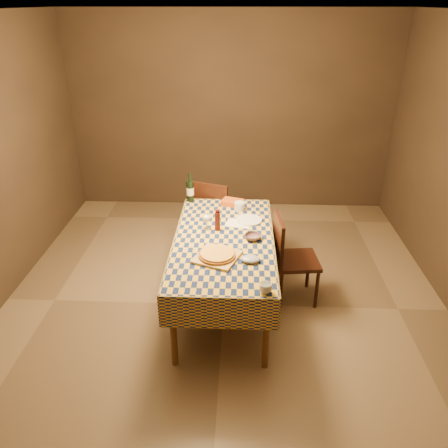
{
  "coord_description": "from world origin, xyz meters",
  "views": [
    {
      "loc": [
        0.15,
        -3.59,
        2.77
      ],
      "look_at": [
        0.0,
        0.05,
        0.9
      ],
      "focal_mm": 35.0,
      "sensor_mm": 36.0,
      "label": 1
    }
  ],
  "objects_px": {
    "bowl": "(253,237)",
    "pizza": "(217,254)",
    "dining_table": "(224,246)",
    "white_plate": "(249,220)",
    "chair_far": "(215,212)",
    "chair_right": "(289,255)",
    "wine_bottle": "(190,191)",
    "cutting_board": "(217,257)"
  },
  "relations": [
    {
      "from": "wine_bottle",
      "to": "bowl",
      "type": "bearing_deg",
      "value": -51.55
    },
    {
      "from": "white_plate",
      "to": "pizza",
      "type": "bearing_deg",
      "value": -111.08
    },
    {
      "from": "pizza",
      "to": "white_plate",
      "type": "relative_size",
      "value": 1.59
    },
    {
      "from": "bowl",
      "to": "wine_bottle",
      "type": "distance_m",
      "value": 1.1
    },
    {
      "from": "white_plate",
      "to": "chair_far",
      "type": "bearing_deg",
      "value": 119.7
    },
    {
      "from": "dining_table",
      "to": "pizza",
      "type": "relative_size",
      "value": 4.4
    },
    {
      "from": "dining_table",
      "to": "cutting_board",
      "type": "relative_size",
      "value": 5.27
    },
    {
      "from": "dining_table",
      "to": "wine_bottle",
      "type": "relative_size",
      "value": 5.58
    },
    {
      "from": "wine_bottle",
      "to": "white_plate",
      "type": "xyz_separation_m",
      "value": [
        0.65,
        -0.47,
        -0.12
      ]
    },
    {
      "from": "cutting_board",
      "to": "chair_far",
      "type": "height_order",
      "value": "chair_far"
    },
    {
      "from": "white_plate",
      "to": "chair_right",
      "type": "xyz_separation_m",
      "value": [
        0.4,
        -0.24,
        -0.25
      ]
    },
    {
      "from": "cutting_board",
      "to": "pizza",
      "type": "bearing_deg",
      "value": 86.42
    },
    {
      "from": "pizza",
      "to": "white_plate",
      "type": "height_order",
      "value": "pizza"
    },
    {
      "from": "chair_right",
      "to": "white_plate",
      "type": "bearing_deg",
      "value": 148.64
    },
    {
      "from": "dining_table",
      "to": "chair_right",
      "type": "xyz_separation_m",
      "value": [
        0.64,
        0.15,
        -0.17
      ]
    },
    {
      "from": "bowl",
      "to": "chair_right",
      "type": "xyz_separation_m",
      "value": [
        0.37,
        0.15,
        -0.27
      ]
    },
    {
      "from": "bowl",
      "to": "dining_table",
      "type": "bearing_deg",
      "value": 179.93
    },
    {
      "from": "bowl",
      "to": "chair_right",
      "type": "relative_size",
      "value": 0.16
    },
    {
      "from": "dining_table",
      "to": "chair_far",
      "type": "xyz_separation_m",
      "value": [
        -0.15,
        1.08,
        -0.17
      ]
    },
    {
      "from": "dining_table",
      "to": "chair_far",
      "type": "bearing_deg",
      "value": 98.13
    },
    {
      "from": "pizza",
      "to": "bowl",
      "type": "relative_size",
      "value": 2.73
    },
    {
      "from": "bowl",
      "to": "chair_far",
      "type": "xyz_separation_m",
      "value": [
        -0.43,
        1.08,
        -0.27
      ]
    },
    {
      "from": "bowl",
      "to": "pizza",
      "type": "bearing_deg",
      "value": -132.48
    },
    {
      "from": "wine_bottle",
      "to": "chair_right",
      "type": "xyz_separation_m",
      "value": [
        1.05,
        -0.71,
        -0.37
      ]
    },
    {
      "from": "chair_far",
      "to": "chair_right",
      "type": "bearing_deg",
      "value": -49.65
    },
    {
      "from": "chair_right",
      "to": "chair_far",
      "type": "bearing_deg",
      "value": 130.35
    },
    {
      "from": "cutting_board",
      "to": "pizza",
      "type": "distance_m",
      "value": 0.03
    },
    {
      "from": "wine_bottle",
      "to": "chair_right",
      "type": "height_order",
      "value": "wine_bottle"
    },
    {
      "from": "dining_table",
      "to": "white_plate",
      "type": "distance_m",
      "value": 0.47
    },
    {
      "from": "dining_table",
      "to": "white_plate",
      "type": "bearing_deg",
      "value": 58.4
    },
    {
      "from": "white_plate",
      "to": "bowl",
      "type": "bearing_deg",
      "value": -85.1
    },
    {
      "from": "dining_table",
      "to": "white_plate",
      "type": "relative_size",
      "value": 6.97
    },
    {
      "from": "cutting_board",
      "to": "chair_right",
      "type": "bearing_deg",
      "value": 35.75
    },
    {
      "from": "wine_bottle",
      "to": "white_plate",
      "type": "height_order",
      "value": "wine_bottle"
    },
    {
      "from": "cutting_board",
      "to": "pizza",
      "type": "relative_size",
      "value": 0.83
    },
    {
      "from": "cutting_board",
      "to": "bowl",
      "type": "xyz_separation_m",
      "value": [
        0.32,
        0.35,
        0.01
      ]
    },
    {
      "from": "pizza",
      "to": "dining_table",
      "type": "bearing_deg",
      "value": 82.76
    },
    {
      "from": "pizza",
      "to": "chair_right",
      "type": "xyz_separation_m",
      "value": [
        0.68,
        0.49,
        -0.28
      ]
    },
    {
      "from": "wine_bottle",
      "to": "chair_far",
      "type": "bearing_deg",
      "value": 41.33
    },
    {
      "from": "dining_table",
      "to": "cutting_board",
      "type": "distance_m",
      "value": 0.36
    },
    {
      "from": "cutting_board",
      "to": "wine_bottle",
      "type": "bearing_deg",
      "value": 106.82
    },
    {
      "from": "pizza",
      "to": "chair_far",
      "type": "xyz_separation_m",
      "value": [
        -0.11,
        1.43,
        -0.28
      ]
    }
  ]
}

